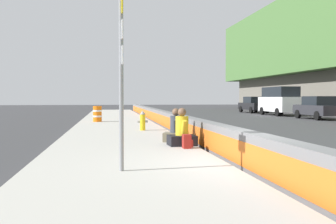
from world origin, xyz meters
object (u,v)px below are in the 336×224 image
route_sign_post (121,66)px  backpack (187,142)px  seated_person_middle (176,131)px  construction_barrel (97,114)px  fire_hydrant (143,120)px  parked_car_fourth (318,108)px  parked_car_midline (280,100)px  seated_person_foreground (182,134)px  parked_car_far (254,105)px

route_sign_post → backpack: (3.24, -1.99, -1.90)m
seated_person_middle → construction_barrel: 11.68m
fire_hydrant → parked_car_fourth: 16.90m
seated_person_middle → parked_car_midline: 24.35m
parked_car_midline → backpack: bearing=149.7°
route_sign_post → fire_hydrant: (9.65, -1.26, -1.65)m
route_sign_post → backpack: route_sign_post is taller
seated_person_foreground → backpack: size_ratio=2.88×
seated_person_foreground → parked_car_fourth: size_ratio=0.26×
fire_hydrant → seated_person_foreground: 5.76m
seated_person_middle → construction_barrel: bearing=14.3°
backpack → construction_barrel: (13.11, 2.91, 0.28)m
fire_hydrant → parked_car_fourth: parked_car_fourth is taller
route_sign_post → seated_person_middle: bearing=-21.3°
route_sign_post → fire_hydrant: route_sign_post is taller
seated_person_middle → parked_car_midline: parked_car_midline is taller
backpack → seated_person_middle: bearing=0.6°
fire_hydrant → construction_barrel: (6.70, 2.18, 0.03)m
parked_car_fourth → parked_car_far: 12.72m
backpack → seated_person_foreground: bearing=1.5°
route_sign_post → parked_car_fourth: 24.54m
route_sign_post → construction_barrel: route_sign_post is taller
parked_car_far → parked_car_midline: bearing=179.9°
backpack → parked_car_midline: parked_car_midline is taller
route_sign_post → backpack: 4.25m
seated_person_foreground → backpack: (-0.70, -0.02, -0.17)m
seated_person_foreground → route_sign_post: bearing=153.4°
fire_hydrant → seated_person_middle: (-4.62, -0.71, -0.10)m
seated_person_foreground → parked_car_midline: size_ratio=0.22×
seated_person_foreground → seated_person_middle: (1.10, 0.00, -0.01)m
fire_hydrant → parked_car_far: parked_car_far is taller
parked_car_midline → parked_car_far: bearing=-0.1°
route_sign_post → seated_person_foreground: route_sign_post is taller
seated_person_middle → parked_car_far: size_ratio=0.24×
fire_hydrant → seated_person_middle: seated_person_middle is taller
seated_person_foreground → seated_person_middle: size_ratio=1.04×
parked_car_fourth → fire_hydrant: bearing=124.6°
backpack → parked_car_far: parked_car_far is taller
seated_person_middle → backpack: 1.80m
seated_person_middle → parked_car_midline: size_ratio=0.22×
fire_hydrant → parked_car_fourth: (9.59, -13.91, 0.27)m
parked_car_midline → fire_hydrant: bearing=139.2°
parked_car_fourth → parked_car_midline: (6.33, 0.15, 0.49)m
backpack → fire_hydrant: bearing=6.5°
fire_hydrant → parked_car_fourth: bearing=-55.4°
construction_barrel → parked_car_fourth: 16.35m
backpack → construction_barrel: size_ratio=0.42×
fire_hydrant → backpack: 6.46m
route_sign_post → fire_hydrant: bearing=-7.4°
seated_person_foreground → backpack: seated_person_foreground is taller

